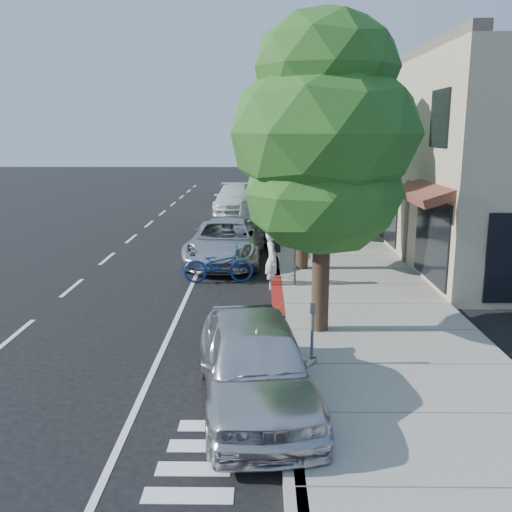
{
  "coord_description": "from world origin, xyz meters",
  "views": [
    {
      "loc": [
        -0.44,
        -14.58,
        4.67
      ],
      "look_at": [
        -0.6,
        0.43,
        1.35
      ],
      "focal_mm": 40.0,
      "sensor_mm": 36.0,
      "label": 1
    }
  ],
  "objects_px": {
    "street_tree_2": "(294,145)",
    "white_pickup": "(234,199)",
    "street_tree_1": "(304,132)",
    "near_car_a": "(256,363)",
    "dark_sedan": "(261,220)",
    "street_tree_4": "(284,138)",
    "bicycle": "(218,265)",
    "pedestrian": "(328,218)",
    "silver_suv": "(226,241)",
    "dark_suv_far": "(261,187)",
    "cyclist": "(272,260)",
    "street_tree_0": "(324,139)",
    "street_tree_3": "(288,132)",
    "street_tree_5": "(281,128)"
  },
  "relations": [
    {
      "from": "dark_suv_far",
      "to": "street_tree_1",
      "type": "bearing_deg",
      "value": -89.99
    },
    {
      "from": "cyclist",
      "to": "street_tree_1",
      "type": "bearing_deg",
      "value": -30.51
    },
    {
      "from": "cyclist",
      "to": "pedestrian",
      "type": "distance_m",
      "value": 7.89
    },
    {
      "from": "street_tree_0",
      "to": "silver_suv",
      "type": "distance_m",
      "value": 8.78
    },
    {
      "from": "white_pickup",
      "to": "dark_suv_far",
      "type": "bearing_deg",
      "value": 78.45
    },
    {
      "from": "street_tree_2",
      "to": "white_pickup",
      "type": "height_order",
      "value": "street_tree_2"
    },
    {
      "from": "street_tree_0",
      "to": "bicycle",
      "type": "bearing_deg",
      "value": 120.09
    },
    {
      "from": "street_tree_1",
      "to": "street_tree_3",
      "type": "height_order",
      "value": "street_tree_3"
    },
    {
      "from": "street_tree_2",
      "to": "cyclist",
      "type": "xyz_separation_m",
      "value": [
        -1.03,
        -7.94,
        -3.17
      ]
    },
    {
      "from": "bicycle",
      "to": "silver_suv",
      "type": "distance_m",
      "value": 2.85
    },
    {
      "from": "street_tree_3",
      "to": "pedestrian",
      "type": "relative_size",
      "value": 4.37
    },
    {
      "from": "bicycle",
      "to": "cyclist",
      "type": "bearing_deg",
      "value": -113.51
    },
    {
      "from": "street_tree_2",
      "to": "street_tree_3",
      "type": "distance_m",
      "value": 6.02
    },
    {
      "from": "street_tree_1",
      "to": "near_car_a",
      "type": "xyz_separation_m",
      "value": [
        -1.44,
        -9.5,
        -3.84
      ]
    },
    {
      "from": "dark_suv_far",
      "to": "near_car_a",
      "type": "distance_m",
      "value": 31.29
    },
    {
      "from": "street_tree_4",
      "to": "street_tree_3",
      "type": "bearing_deg",
      "value": -90.0
    },
    {
      "from": "street_tree_4",
      "to": "near_car_a",
      "type": "xyz_separation_m",
      "value": [
        -1.44,
        -27.5,
        -3.37
      ]
    },
    {
      "from": "cyclist",
      "to": "dark_sedan",
      "type": "bearing_deg",
      "value": 0.09
    },
    {
      "from": "street_tree_1",
      "to": "street_tree_0",
      "type": "bearing_deg",
      "value": -90.0
    },
    {
      "from": "street_tree_4",
      "to": "dark_suv_far",
      "type": "relative_size",
      "value": 1.55
    },
    {
      "from": "dark_sedan",
      "to": "silver_suv",
      "type": "bearing_deg",
      "value": -102.32
    },
    {
      "from": "street_tree_0",
      "to": "silver_suv",
      "type": "bearing_deg",
      "value": 109.33
    },
    {
      "from": "street_tree_1",
      "to": "near_car_a",
      "type": "relative_size",
      "value": 1.6
    },
    {
      "from": "dark_sedan",
      "to": "street_tree_2",
      "type": "bearing_deg",
      "value": -3.03
    },
    {
      "from": "street_tree_2",
      "to": "white_pickup",
      "type": "bearing_deg",
      "value": 109.86
    },
    {
      "from": "street_tree_4",
      "to": "near_car_a",
      "type": "distance_m",
      "value": 27.74
    },
    {
      "from": "dark_sedan",
      "to": "pedestrian",
      "type": "height_order",
      "value": "pedestrian"
    },
    {
      "from": "street_tree_4",
      "to": "bicycle",
      "type": "relative_size",
      "value": 3.15
    },
    {
      "from": "street_tree_1",
      "to": "near_car_a",
      "type": "bearing_deg",
      "value": -98.64
    },
    {
      "from": "silver_suv",
      "to": "dark_sedan",
      "type": "relative_size",
      "value": 1.11
    },
    {
      "from": "street_tree_4",
      "to": "pedestrian",
      "type": "height_order",
      "value": "street_tree_4"
    },
    {
      "from": "bicycle",
      "to": "pedestrian",
      "type": "bearing_deg",
      "value": -34.93
    },
    {
      "from": "dark_suv_far",
      "to": "street_tree_2",
      "type": "bearing_deg",
      "value": -88.6
    },
    {
      "from": "dark_sedan",
      "to": "pedestrian",
      "type": "distance_m",
      "value": 2.96
    },
    {
      "from": "street_tree_1",
      "to": "bicycle",
      "type": "height_order",
      "value": "street_tree_1"
    },
    {
      "from": "street_tree_1",
      "to": "street_tree_2",
      "type": "xyz_separation_m",
      "value": [
        0.0,
        6.0,
        -0.57
      ]
    },
    {
      "from": "silver_suv",
      "to": "street_tree_1",
      "type": "bearing_deg",
      "value": -26.87
    },
    {
      "from": "cyclist",
      "to": "pedestrian",
      "type": "relative_size",
      "value": 1.01
    },
    {
      "from": "street_tree_3",
      "to": "dark_sedan",
      "type": "relative_size",
      "value": 1.54
    },
    {
      "from": "street_tree_2",
      "to": "bicycle",
      "type": "distance_m",
      "value": 8.56
    },
    {
      "from": "dark_sedan",
      "to": "street_tree_4",
      "type": "bearing_deg",
      "value": 85.81
    },
    {
      "from": "street_tree_3",
      "to": "street_tree_5",
      "type": "distance_m",
      "value": 12.0
    },
    {
      "from": "street_tree_2",
      "to": "cyclist",
      "type": "height_order",
      "value": "street_tree_2"
    },
    {
      "from": "cyclist",
      "to": "near_car_a",
      "type": "distance_m",
      "value": 7.57
    },
    {
      "from": "street_tree_5",
      "to": "dark_suv_far",
      "type": "xyz_separation_m",
      "value": [
        -1.4,
        -2.21,
        -4.06
      ]
    },
    {
      "from": "street_tree_2",
      "to": "pedestrian",
      "type": "relative_size",
      "value": 3.84
    },
    {
      "from": "street_tree_4",
      "to": "pedestrian",
      "type": "relative_size",
      "value": 3.92
    },
    {
      "from": "street_tree_3",
      "to": "street_tree_5",
      "type": "relative_size",
      "value": 1.0
    },
    {
      "from": "street_tree_0",
      "to": "cyclist",
      "type": "bearing_deg",
      "value": 104.31
    },
    {
      "from": "street_tree_2",
      "to": "bicycle",
      "type": "relative_size",
      "value": 3.08
    }
  ]
}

